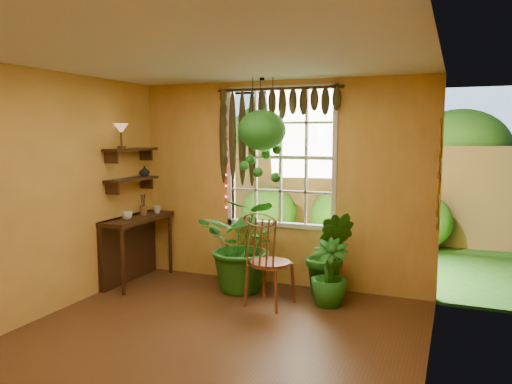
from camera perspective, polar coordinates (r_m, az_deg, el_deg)
floor at (r=4.93m, az=-6.47°, el=-17.44°), size 4.50×4.50×0.00m
ceiling at (r=4.55m, az=-6.93°, el=15.36°), size 4.50×4.50×0.00m
wall_back at (r=6.59m, az=2.74°, el=0.94°), size 4.00×0.00×4.00m
wall_left at (r=5.77m, az=-24.38°, el=-0.48°), size 0.00×4.50×4.50m
wall_right at (r=4.00m, az=19.37°, el=-3.20°), size 0.00×4.50×4.50m
window at (r=6.60m, az=2.85°, el=3.99°), size 1.52×0.10×1.86m
valance_vine at (r=6.51m, az=1.81°, el=9.04°), size 1.70×0.12×1.10m
string_lights at (r=6.80m, az=-3.48°, el=4.49°), size 0.03×0.03×1.54m
wall_plates at (r=5.75m, az=20.12°, el=1.69°), size 0.04×0.32×1.10m
counter_ledge at (r=7.03m, az=-14.04°, el=-5.48°), size 0.40×1.20×0.90m
shelf_lower at (r=6.89m, az=-14.01°, el=1.41°), size 0.25×0.90×0.04m
shelf_upper at (r=6.86m, az=-14.11°, el=4.74°), size 0.25×0.90×0.04m
backyard at (r=11.01m, az=11.93°, el=2.77°), size 14.00×10.00×12.00m
windsor_chair at (r=5.90m, az=1.42°, el=-9.43°), size 0.56×0.58×1.28m
potted_plant_left at (r=6.39m, az=-1.27°, el=-5.95°), size 1.19×1.05×1.22m
potted_plant_mid at (r=6.29m, az=8.37°, el=-6.98°), size 0.67×0.58×1.06m
potted_plant_right at (r=5.97m, az=8.35°, el=-9.11°), size 0.48×0.48×0.79m
hanging_basket at (r=6.27m, az=0.68°, el=6.26°), size 0.60×0.60×1.31m
cup_a at (r=6.68m, az=-14.52°, el=-2.62°), size 0.14×0.14×0.11m
cup_b at (r=7.14m, az=-11.23°, el=-1.97°), size 0.13×0.13×0.10m
brush_jar at (r=7.00m, az=-12.76°, el=-1.44°), size 0.10×0.10×0.36m
shelf_vase at (r=7.11m, az=-12.62°, el=2.34°), size 0.18×0.18×0.15m
tiffany_lamp at (r=6.67m, az=-15.17°, el=6.85°), size 0.19×0.19×0.32m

